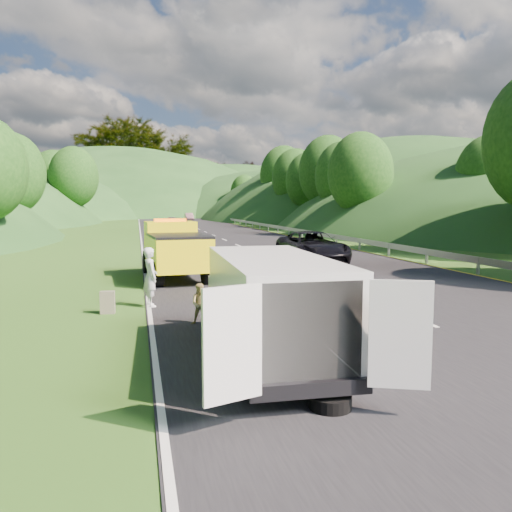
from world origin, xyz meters
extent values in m
plane|color=#38661E|center=(0.00, 0.00, 0.00)|extent=(320.00, 320.00, 0.00)
cube|color=black|center=(3.00, 40.00, 0.01)|extent=(14.00, 200.00, 0.02)
cube|color=gray|center=(10.30, 52.50, 0.00)|extent=(0.06, 140.00, 1.52)
cylinder|color=black|center=(-3.79, 8.58, 0.48)|extent=(0.42, 0.99, 0.96)
cylinder|color=black|center=(-1.97, 8.73, 0.48)|extent=(0.42, 0.99, 0.96)
cylinder|color=black|center=(-3.47, 4.74, 0.48)|extent=(0.42, 0.99, 0.96)
cylinder|color=black|center=(-1.64, 4.89, 0.48)|extent=(0.42, 0.99, 0.96)
cube|color=yellow|center=(-2.81, 7.84, 1.40)|extent=(2.19, 1.71, 1.83)
cube|color=yellow|center=(-2.63, 5.68, 1.16)|extent=(2.39, 3.44, 1.25)
cube|color=black|center=(-2.63, 5.68, 1.83)|extent=(2.39, 3.44, 0.10)
cube|color=black|center=(-2.91, 8.99, 0.87)|extent=(2.02, 1.31, 0.67)
cube|color=black|center=(-2.95, 9.57, 0.67)|extent=(2.03, 0.36, 0.48)
cube|color=yellow|center=(-2.93, 9.33, 1.49)|extent=(1.98, 0.92, 1.05)
cube|color=orange|center=(-2.81, 7.84, 2.36)|extent=(1.37, 0.35, 0.15)
cube|color=black|center=(-2.87, 8.51, 1.74)|extent=(1.83, 0.23, 0.87)
cylinder|color=black|center=(-2.48, -3.15, 0.37)|extent=(0.30, 0.74, 0.73)
cylinder|color=black|center=(-0.83, -3.20, 0.37)|extent=(0.30, 0.74, 0.73)
cylinder|color=black|center=(-2.59, -6.26, 0.37)|extent=(0.30, 0.74, 0.73)
cylinder|color=black|center=(-0.94, -6.31, 0.37)|extent=(0.30, 0.74, 0.73)
cube|color=silver|center=(-1.71, -4.82, 1.24)|extent=(2.04, 4.82, 1.69)
cube|color=silver|center=(-1.63, -2.30, 0.87)|extent=(1.86, 0.89, 0.92)
cube|color=black|center=(-1.63, -2.49, 1.60)|extent=(1.70, 0.37, 0.76)
cube|color=black|center=(-1.79, -7.15, 1.24)|extent=(1.56, 0.14, 1.46)
cube|color=silver|center=(-2.99, -7.52, 1.24)|extent=(0.84, 0.32, 1.56)
cube|color=silver|center=(-0.62, -7.60, 1.24)|extent=(0.83, 0.38, 1.56)
cube|color=black|center=(-1.79, -7.24, 0.41)|extent=(1.83, 0.20, 0.23)
imported|color=silver|center=(-3.84, 1.19, 0.00)|extent=(0.62, 0.74, 1.77)
imported|color=tan|center=(-2.66, -1.41, 0.00)|extent=(0.60, 0.52, 1.05)
imported|color=black|center=(-1.29, -5.09, 0.00)|extent=(1.30, 0.94, 1.81)
cube|color=#68634E|center=(-5.04, 0.53, 0.32)|extent=(0.41, 0.26, 0.64)
cylinder|color=black|center=(-1.43, -7.06, 0.00)|extent=(0.64, 0.64, 0.20)
imported|color=black|center=(4.65, 10.68, 0.00)|extent=(2.81, 5.85, 1.61)
imported|color=#4B4B50|center=(0.52, 56.36, 0.00)|extent=(1.52, 3.78, 1.29)
imported|color=#744D55|center=(5.25, 79.91, 0.00)|extent=(1.40, 4.03, 1.33)
imported|color=#8C464F|center=(4.07, 95.16, 0.00)|extent=(1.84, 4.52, 1.31)
imported|color=#7A4452|center=(2.10, 110.00, 0.00)|extent=(1.52, 3.78, 1.29)
camera|label=1|loc=(-4.17, -13.80, 3.07)|focal=35.00mm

